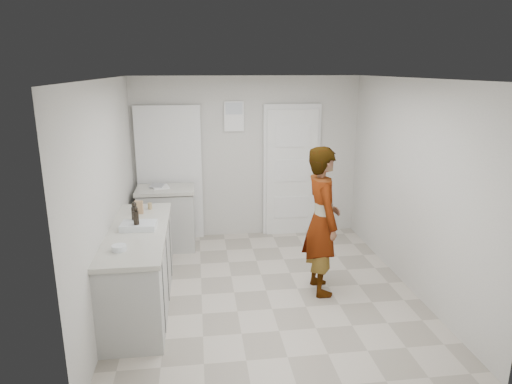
{
  "coord_description": "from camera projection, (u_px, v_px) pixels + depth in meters",
  "views": [
    {
      "loc": [
        -0.77,
        -4.96,
        2.61
      ],
      "look_at": [
        -0.07,
        0.4,
        1.13
      ],
      "focal_mm": 32.0,
      "sensor_mm": 36.0,
      "label": 1
    }
  ],
  "objects": [
    {
      "name": "spice_jar",
      "position": [
        150.0,
        206.0,
        5.62
      ],
      "size": [
        0.05,
        0.05,
        0.08
      ],
      "primitive_type": "cylinder",
      "color": "tan",
      "rests_on": "main_counter"
    },
    {
      "name": "egg_bowl",
      "position": [
        119.0,
        248.0,
        4.35
      ],
      "size": [
        0.14,
        0.14,
        0.05
      ],
      "color": "silver",
      "rests_on": "main_counter"
    },
    {
      "name": "cake_mix_box",
      "position": [
        139.0,
        207.0,
        5.43
      ],
      "size": [
        0.1,
        0.06,
        0.16
      ],
      "primitive_type": "cube",
      "rotation": [
        0.0,
        0.0,
        -0.14
      ],
      "color": "#A47252",
      "rests_on": "main_counter"
    },
    {
      "name": "person",
      "position": [
        322.0,
        221.0,
        5.32
      ],
      "size": [
        0.45,
        0.66,
        1.77
      ],
      "primitive_type": "imported",
      "rotation": [
        0.0,
        0.0,
        1.61
      ],
      "color": "silver",
      "rests_on": "ground"
    },
    {
      "name": "main_counter",
      "position": [
        140.0,
        272.0,
        5.05
      ],
      "size": [
        0.64,
        1.96,
        0.93
      ],
      "color": "#B7B7B2",
      "rests_on": "ground"
    },
    {
      "name": "ground",
      "position": [
        266.0,
        290.0,
        5.53
      ],
      "size": [
        4.0,
        4.0,
        0.0
      ],
      "primitive_type": "plane",
      "color": "gray",
      "rests_on": "ground"
    },
    {
      "name": "oil_cruet_b",
      "position": [
        136.0,
        219.0,
        4.86
      ],
      "size": [
        0.06,
        0.06,
        0.27
      ],
      "color": "black",
      "rests_on": "main_counter"
    },
    {
      "name": "papers",
      "position": [
        161.0,
        187.0,
        6.66
      ],
      "size": [
        0.28,
        0.33,
        0.01
      ],
      "primitive_type": "cube",
      "rotation": [
        0.0,
        0.0,
        0.22
      ],
      "color": "white",
      "rests_on": "side_counter"
    },
    {
      "name": "baking_dish",
      "position": [
        139.0,
        226.0,
        4.94
      ],
      "size": [
        0.39,
        0.29,
        0.07
      ],
      "rotation": [
        0.0,
        0.0,
        -0.06
      ],
      "color": "silver",
      "rests_on": "main_counter"
    },
    {
      "name": "room_shell",
      "position": [
        236.0,
        173.0,
        7.11
      ],
      "size": [
        4.0,
        4.0,
        4.0
      ],
      "color": "#B9B5AE",
      "rests_on": "ground"
    },
    {
      "name": "side_counter",
      "position": [
        167.0,
        220.0,
        6.74
      ],
      "size": [
        0.84,
        0.61,
        0.93
      ],
      "color": "#B7B7B2",
      "rests_on": "ground"
    },
    {
      "name": "oil_cruet_a",
      "position": [
        135.0,
        214.0,
        5.02
      ],
      "size": [
        0.07,
        0.07,
        0.27
      ],
      "color": "black",
      "rests_on": "main_counter"
    }
  ]
}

